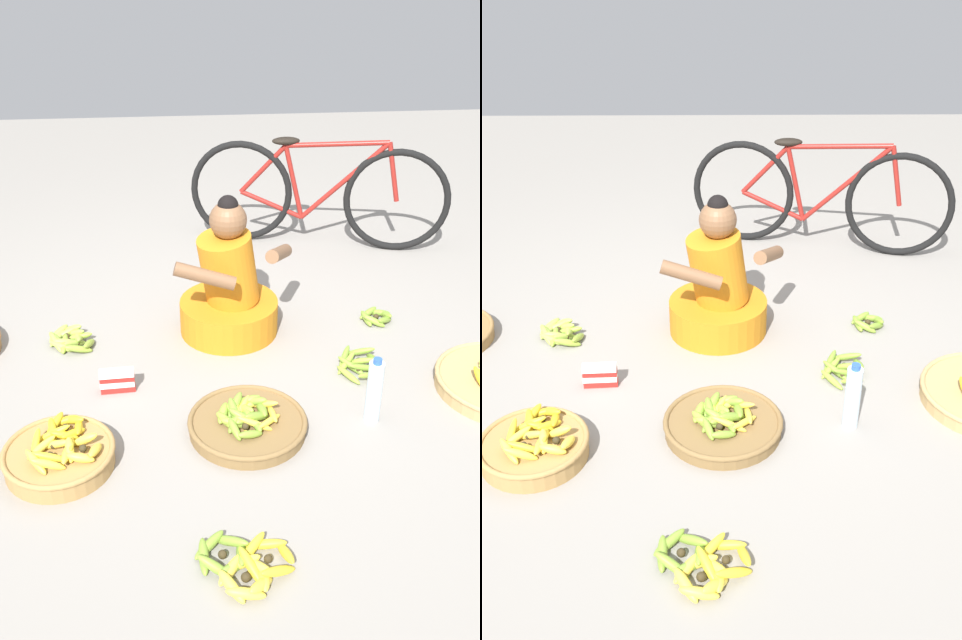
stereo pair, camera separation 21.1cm
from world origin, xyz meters
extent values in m
plane|color=gray|center=(0.00, 0.00, 0.00)|extent=(10.00, 10.00, 0.00)
cylinder|color=orange|center=(-0.01, 0.30, 0.09)|extent=(0.52, 0.52, 0.18)
cylinder|color=orange|center=(-0.01, 0.30, 0.36)|extent=(0.43, 0.41, 0.41)
sphere|color=brown|center=(-0.01, 0.30, 0.63)|extent=(0.19, 0.19, 0.19)
sphere|color=black|center=(-0.01, 0.30, 0.71)|extent=(0.10, 0.10, 0.10)
cylinder|color=brown|center=(-0.14, 0.08, 0.44)|extent=(0.31, 0.08, 0.16)
cylinder|color=brown|center=(0.25, 0.31, 0.44)|extent=(0.18, 0.31, 0.16)
torus|color=black|center=(0.16, 1.52, 0.34)|extent=(0.67, 0.22, 0.68)
torus|color=black|center=(1.15, 1.26, 0.34)|extent=(0.67, 0.22, 0.68)
cylinder|color=maroon|center=(0.81, 1.35, 0.45)|extent=(0.54, 0.18, 0.55)
cylinder|color=maroon|center=(0.50, 1.43, 0.43)|extent=(0.15, 0.07, 0.49)
cylinder|color=maroon|center=(0.76, 1.36, 0.69)|extent=(0.64, 0.20, 0.08)
cylinder|color=maroon|center=(0.36, 1.47, 0.27)|extent=(0.42, 0.14, 0.18)
cylinder|color=maroon|center=(0.30, 1.49, 0.50)|extent=(0.31, 0.11, 0.35)
cylinder|color=maroon|center=(1.11, 1.27, 0.53)|extent=(0.12, 0.06, 0.38)
ellipsoid|color=black|center=(0.44, 1.45, 0.70)|extent=(0.18, 0.08, 0.05)
ellipsoid|color=gold|center=(1.09, -0.39, 0.09)|extent=(0.05, 0.14, 0.08)
cylinder|color=brown|center=(0.00, -0.56, 0.03)|extent=(0.50, 0.50, 0.06)
torus|color=brown|center=(0.00, -0.56, 0.06)|extent=(0.52, 0.52, 0.02)
ellipsoid|color=yellow|center=(0.11, -0.55, 0.08)|extent=(0.04, 0.16, 0.05)
ellipsoid|color=yellow|center=(0.07, -0.49, 0.09)|extent=(0.15, 0.10, 0.08)
ellipsoid|color=yellow|center=(0.01, -0.49, 0.08)|extent=(0.16, 0.09, 0.06)
ellipsoid|color=yellow|center=(-0.02, -0.52, 0.09)|extent=(0.11, 0.15, 0.08)
ellipsoid|color=yellow|center=(-0.03, -0.57, 0.08)|extent=(0.07, 0.16, 0.07)
ellipsoid|color=yellow|center=(0.03, -0.62, 0.09)|extent=(0.16, 0.06, 0.08)
ellipsoid|color=yellow|center=(0.09, -0.60, 0.08)|extent=(0.13, 0.14, 0.06)
sphere|color=#382D19|center=(0.04, -0.55, 0.08)|extent=(0.03, 0.03, 0.03)
ellipsoid|color=olive|center=(0.07, -0.52, 0.08)|extent=(0.05, 0.15, 0.07)
ellipsoid|color=olive|center=(0.03, -0.47, 0.09)|extent=(0.15, 0.10, 0.09)
ellipsoid|color=olive|center=(0.00, -0.46, 0.09)|extent=(0.14, 0.05, 0.08)
ellipsoid|color=olive|center=(-0.05, -0.50, 0.09)|extent=(0.10, 0.14, 0.09)
ellipsoid|color=olive|center=(-0.06, -0.54, 0.09)|extent=(0.07, 0.15, 0.09)
ellipsoid|color=olive|center=(-0.02, -0.58, 0.09)|extent=(0.15, 0.10, 0.09)
ellipsoid|color=olive|center=(0.04, -0.58, 0.09)|extent=(0.14, 0.11, 0.09)
sphere|color=#382D19|center=(0.01, -0.53, 0.09)|extent=(0.04, 0.04, 0.04)
ellipsoid|color=#8CAD38|center=(0.00, -0.54, 0.09)|extent=(0.06, 0.13, 0.07)
ellipsoid|color=#8CAD38|center=(-0.01, -0.52, 0.09)|extent=(0.11, 0.12, 0.08)
ellipsoid|color=#8CAD38|center=(-0.07, -0.50, 0.09)|extent=(0.13, 0.08, 0.07)
ellipsoid|color=#8CAD38|center=(-0.10, -0.53, 0.08)|extent=(0.07, 0.13, 0.06)
ellipsoid|color=#8CAD38|center=(-0.09, -0.58, 0.08)|extent=(0.11, 0.12, 0.06)
ellipsoid|color=#8CAD38|center=(-0.06, -0.60, 0.08)|extent=(0.13, 0.06, 0.06)
ellipsoid|color=#8CAD38|center=(-0.01, -0.59, 0.09)|extent=(0.11, 0.12, 0.07)
sphere|color=#382D19|center=(-0.05, -0.55, 0.09)|extent=(0.04, 0.04, 0.04)
ellipsoid|color=olive|center=(0.03, -0.62, 0.08)|extent=(0.06, 0.12, 0.05)
ellipsoid|color=olive|center=(-0.01, -0.58, 0.08)|extent=(0.12, 0.04, 0.06)
ellipsoid|color=olive|center=(-0.06, -0.61, 0.09)|extent=(0.09, 0.12, 0.07)
ellipsoid|color=olive|center=(-0.06, -0.65, 0.09)|extent=(0.08, 0.12, 0.08)
ellipsoid|color=olive|center=(0.00, -0.68, 0.08)|extent=(0.12, 0.06, 0.05)
sphere|color=#382D19|center=(-0.02, -0.63, 0.08)|extent=(0.03, 0.03, 0.03)
cylinder|color=#A87F47|center=(-0.78, -0.71, 0.04)|extent=(0.44, 0.44, 0.08)
torus|color=#A87F47|center=(-0.78, -0.71, 0.08)|extent=(0.46, 0.46, 0.02)
ellipsoid|color=yellow|center=(-0.63, -0.76, 0.11)|extent=(0.06, 0.12, 0.07)
ellipsoid|color=yellow|center=(-0.67, -0.69, 0.11)|extent=(0.12, 0.04, 0.08)
ellipsoid|color=yellow|center=(-0.72, -0.75, 0.11)|extent=(0.06, 0.12, 0.08)
ellipsoid|color=yellow|center=(-0.68, -0.80, 0.11)|extent=(0.12, 0.05, 0.06)
sphere|color=#382D19|center=(-0.67, -0.74, 0.11)|extent=(0.03, 0.03, 0.03)
ellipsoid|color=gold|center=(-0.71, -0.60, 0.10)|extent=(0.04, 0.12, 0.05)
ellipsoid|color=gold|center=(-0.74, -0.55, 0.11)|extent=(0.12, 0.08, 0.07)
ellipsoid|color=gold|center=(-0.77, -0.55, 0.10)|extent=(0.12, 0.05, 0.05)
ellipsoid|color=gold|center=(-0.81, -0.58, 0.11)|extent=(0.09, 0.12, 0.07)
ellipsoid|color=gold|center=(-0.81, -0.61, 0.11)|extent=(0.06, 0.12, 0.07)
ellipsoid|color=gold|center=(-0.76, -0.65, 0.11)|extent=(0.12, 0.04, 0.07)
ellipsoid|color=gold|center=(-0.72, -0.64, 0.10)|extent=(0.11, 0.11, 0.06)
sphere|color=#382D19|center=(-0.76, -0.60, 0.11)|extent=(0.03, 0.03, 0.03)
ellipsoid|color=yellow|center=(-0.73, -0.70, 0.11)|extent=(0.05, 0.16, 0.07)
ellipsoid|color=yellow|center=(-0.81, -0.64, 0.11)|extent=(0.16, 0.05, 0.08)
ellipsoid|color=yellow|center=(-0.86, -0.71, 0.11)|extent=(0.04, 0.16, 0.08)
ellipsoid|color=yellow|center=(-0.80, -0.78, 0.11)|extent=(0.16, 0.04, 0.07)
sphere|color=#382D19|center=(-0.80, -0.71, 0.11)|extent=(0.03, 0.03, 0.03)
ellipsoid|color=yellow|center=(-0.74, -0.77, 0.10)|extent=(0.03, 0.14, 0.06)
ellipsoid|color=yellow|center=(-0.79, -0.71, 0.11)|extent=(0.14, 0.06, 0.07)
ellipsoid|color=yellow|center=(-0.84, -0.72, 0.11)|extent=(0.13, 0.12, 0.07)
ellipsoid|color=yellow|center=(-0.85, -0.81, 0.11)|extent=(0.12, 0.13, 0.07)
ellipsoid|color=yellow|center=(-0.80, -0.83, 0.11)|extent=(0.14, 0.04, 0.09)
sphere|color=#382D19|center=(-0.80, -0.77, 0.11)|extent=(0.03, 0.03, 0.03)
ellipsoid|color=#9EB747|center=(-0.81, 0.27, 0.03)|extent=(0.05, 0.14, 0.06)
ellipsoid|color=#9EB747|center=(-0.85, 0.32, 0.04)|extent=(0.14, 0.08, 0.09)
ellipsoid|color=#9EB747|center=(-0.92, 0.30, 0.03)|extent=(0.12, 0.13, 0.07)
ellipsoid|color=#9EB747|center=(-0.92, 0.22, 0.03)|extent=(0.12, 0.13, 0.08)
ellipsoid|color=#9EB747|center=(-0.87, 0.20, 0.03)|extent=(0.14, 0.05, 0.07)
sphere|color=#382D19|center=(-0.87, 0.26, 0.03)|extent=(0.04, 0.04, 0.04)
ellipsoid|color=#9EB747|center=(-0.80, 0.23, 0.03)|extent=(0.04, 0.14, 0.08)
ellipsoid|color=#9EB747|center=(-0.83, 0.28, 0.03)|extent=(0.14, 0.10, 0.09)
ellipsoid|color=#9EB747|center=(-0.88, 0.29, 0.03)|extent=(0.14, 0.08, 0.08)
ellipsoid|color=#9EB747|center=(-0.92, 0.26, 0.02)|extent=(0.09, 0.14, 0.05)
ellipsoid|color=#9EB747|center=(-0.92, 0.20, 0.03)|extent=(0.10, 0.14, 0.09)
ellipsoid|color=#9EB747|center=(-0.89, 0.17, 0.03)|extent=(0.14, 0.09, 0.06)
ellipsoid|color=#9EB747|center=(-0.82, 0.19, 0.03)|extent=(0.12, 0.12, 0.08)
sphere|color=#382D19|center=(-0.86, 0.23, 0.03)|extent=(0.03, 0.03, 0.03)
ellipsoid|color=#8CAD38|center=(-0.75, 0.18, 0.03)|extent=(0.06, 0.15, 0.08)
ellipsoid|color=#8CAD38|center=(-0.81, 0.26, 0.03)|extent=(0.15, 0.04, 0.07)
ellipsoid|color=#8CAD38|center=(-0.87, 0.19, 0.03)|extent=(0.04, 0.15, 0.07)
ellipsoid|color=#8CAD38|center=(-0.79, 0.13, 0.03)|extent=(0.15, 0.07, 0.08)
sphere|color=#382D19|center=(-0.81, 0.19, 0.03)|extent=(0.03, 0.03, 0.03)
ellipsoid|color=yellow|center=(0.06, -1.27, 0.03)|extent=(0.07, 0.16, 0.09)
ellipsoid|color=yellow|center=(0.00, -1.22, 0.02)|extent=(0.16, 0.05, 0.06)
ellipsoid|color=yellow|center=(-0.05, -1.24, 0.03)|extent=(0.13, 0.14, 0.08)
ellipsoid|color=yellow|center=(-0.06, -1.32, 0.04)|extent=(0.11, 0.15, 0.10)
ellipsoid|color=yellow|center=(0.03, -1.35, 0.04)|extent=(0.15, 0.10, 0.09)
sphere|color=#382D19|center=(0.00, -1.29, 0.03)|extent=(0.03, 0.03, 0.03)
ellipsoid|color=yellow|center=(-0.02, -1.36, 0.03)|extent=(0.05, 0.14, 0.06)
ellipsoid|color=yellow|center=(-0.04, -1.31, 0.03)|extent=(0.13, 0.12, 0.06)
ellipsoid|color=yellow|center=(-0.09, -1.30, 0.03)|extent=(0.15, 0.06, 0.07)
ellipsoid|color=yellow|center=(-0.13, -1.32, 0.03)|extent=(0.12, 0.13, 0.06)
ellipsoid|color=yellow|center=(-0.13, -1.39, 0.03)|extent=(0.11, 0.14, 0.08)
ellipsoid|color=yellow|center=(-0.09, -1.42, 0.03)|extent=(0.14, 0.05, 0.06)
ellipsoid|color=yellow|center=(-0.04, -1.40, 0.04)|extent=(0.12, 0.13, 0.09)
sphere|color=#382D19|center=(-0.08, -1.36, 0.03)|extent=(0.03, 0.03, 0.03)
ellipsoid|color=olive|center=(-0.09, -1.26, 0.03)|extent=(0.04, 0.15, 0.07)
ellipsoid|color=olive|center=(-0.12, -1.20, 0.03)|extent=(0.15, 0.11, 0.07)
ellipsoid|color=olive|center=(-0.20, -1.21, 0.03)|extent=(0.13, 0.13, 0.07)
ellipsoid|color=olive|center=(-0.22, -1.26, 0.03)|extent=(0.04, 0.15, 0.06)
ellipsoid|color=olive|center=(-0.18, -1.31, 0.04)|extent=(0.15, 0.10, 0.09)
ellipsoid|color=olive|center=(-0.12, -1.31, 0.03)|extent=(0.14, 0.11, 0.06)
sphere|color=#382D19|center=(-0.16, -1.25, 0.03)|extent=(0.03, 0.03, 0.03)
ellipsoid|color=olive|center=(0.67, -0.09, 0.03)|extent=(0.04, 0.16, 0.08)
ellipsoid|color=olive|center=(0.62, -0.02, 0.03)|extent=(0.16, 0.08, 0.08)
ellipsoid|color=olive|center=(0.54, -0.06, 0.03)|extent=(0.10, 0.16, 0.07)
ellipsoid|color=olive|center=(0.55, -0.15, 0.03)|extent=(0.14, 0.13, 0.08)
ellipsoid|color=olive|center=(0.61, -0.16, 0.03)|extent=(0.17, 0.05, 0.07)
sphere|color=#382D19|center=(0.60, -0.09, 0.03)|extent=(0.03, 0.03, 0.03)
ellipsoid|color=#8CAD38|center=(0.65, -0.19, 0.02)|extent=(0.07, 0.16, 0.06)
ellipsoid|color=#8CAD38|center=(0.61, -0.11, 0.03)|extent=(0.15, 0.09, 0.08)
ellipsoid|color=#8CAD38|center=(0.53, -0.12, 0.03)|extent=(0.13, 0.13, 0.09)
ellipsoid|color=#8CAD38|center=(0.52, -0.21, 0.02)|extent=(0.11, 0.15, 0.06)
ellipsoid|color=#8CAD38|center=(0.62, -0.23, 0.03)|extent=(0.15, 0.11, 0.08)
sphere|color=#382D19|center=(0.58, -0.17, 0.03)|extent=(0.03, 0.03, 0.03)
ellipsoid|color=olive|center=(0.85, 0.34, 0.03)|extent=(0.07, 0.14, 0.07)
ellipsoid|color=olive|center=(0.83, 0.38, 0.02)|extent=(0.13, 0.10, 0.05)
ellipsoid|color=olive|center=(0.77, 0.37, 0.03)|extent=(0.13, 0.10, 0.06)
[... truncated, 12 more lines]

